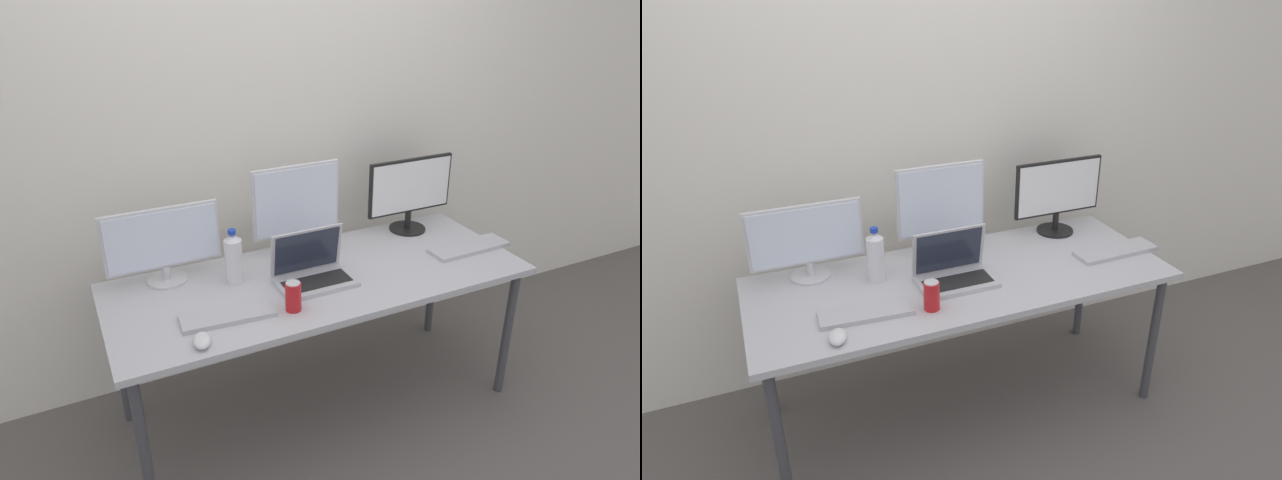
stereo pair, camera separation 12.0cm
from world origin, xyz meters
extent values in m
plane|color=#5B5651|center=(0.00, 0.00, 0.00)|extent=(16.00, 16.00, 0.00)
cube|color=silver|center=(0.00, 0.59, 1.30)|extent=(7.00, 0.08, 2.60)
cylinder|color=#424247|center=(-0.89, -0.31, 0.35)|extent=(0.04, 0.04, 0.71)
cylinder|color=#424247|center=(0.89, -0.31, 0.35)|extent=(0.04, 0.04, 0.71)
cylinder|color=#424247|center=(-0.89, 0.31, 0.35)|extent=(0.04, 0.04, 0.71)
cylinder|color=#424247|center=(0.89, 0.31, 0.35)|extent=(0.04, 0.04, 0.71)
cube|color=#B7B7BC|center=(0.00, 0.00, 0.72)|extent=(1.90, 0.74, 0.03)
cylinder|color=silver|center=(-0.63, 0.26, 0.75)|extent=(0.18, 0.18, 0.01)
cylinder|color=silver|center=(-0.63, 0.26, 0.78)|extent=(0.03, 0.03, 0.06)
cube|color=silver|center=(-0.63, 0.26, 0.95)|extent=(0.50, 0.02, 0.28)
cube|color=silver|center=(-0.63, 0.24, 0.95)|extent=(0.48, 0.01, 0.25)
cylinder|color=silver|center=(0.00, 0.26, 0.75)|extent=(0.19, 0.19, 0.01)
cylinder|color=silver|center=(0.00, 0.26, 0.80)|extent=(0.03, 0.03, 0.10)
cube|color=silver|center=(0.00, 0.26, 1.02)|extent=(0.44, 0.02, 0.34)
cube|color=silver|center=(0.00, 0.25, 1.02)|extent=(0.41, 0.01, 0.32)
cylinder|color=black|center=(0.65, 0.26, 0.75)|extent=(0.19, 0.19, 0.01)
cylinder|color=black|center=(0.65, 0.26, 0.80)|extent=(0.03, 0.03, 0.09)
cube|color=black|center=(0.65, 0.26, 0.99)|extent=(0.49, 0.02, 0.29)
cube|color=white|center=(0.65, 0.25, 0.99)|extent=(0.46, 0.01, 0.26)
cube|color=#B7B7BC|center=(-0.05, -0.06, 0.75)|extent=(0.34, 0.22, 0.02)
cube|color=black|center=(-0.05, -0.07, 0.76)|extent=(0.30, 0.12, 0.00)
cube|color=#B7B7BC|center=(-0.05, 0.03, 0.87)|extent=(0.34, 0.04, 0.21)
cube|color=#232838|center=(-0.05, 0.03, 0.87)|extent=(0.31, 0.03, 0.19)
cube|color=#B2B2B7|center=(-0.48, -0.15, 0.75)|extent=(0.38, 0.16, 0.02)
cube|color=#B2B2B7|center=(0.79, -0.07, 0.75)|extent=(0.42, 0.14, 0.02)
ellipsoid|color=silver|center=(-0.62, -0.29, 0.76)|extent=(0.09, 0.12, 0.04)
cylinder|color=silver|center=(-0.36, 0.12, 0.84)|extent=(0.08, 0.08, 0.20)
cone|color=silver|center=(-0.36, 0.12, 0.96)|extent=(0.07, 0.07, 0.03)
cylinder|color=#1938B2|center=(-0.36, 0.12, 0.98)|extent=(0.03, 0.03, 0.02)
cylinder|color=red|center=(-0.22, -0.21, 0.80)|extent=(0.07, 0.07, 0.12)
cylinder|color=silver|center=(-0.22, -0.21, 0.86)|extent=(0.06, 0.06, 0.00)
camera|label=1|loc=(-0.99, -2.04, 1.99)|focal=32.00mm
camera|label=2|loc=(-0.88, -2.09, 1.99)|focal=32.00mm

